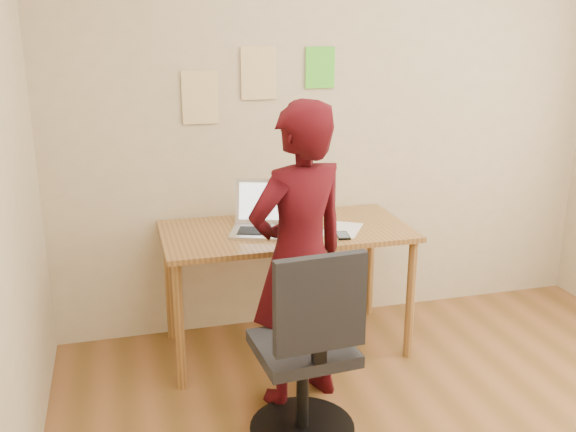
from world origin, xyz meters
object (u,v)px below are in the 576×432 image
object	(u,v)px
desk	(286,243)
phone	(343,235)
laptop	(266,221)
office_chair	(308,361)
person	(299,258)

from	to	relation	value
desk	phone	xyz separation A→B (m)	(0.26, -0.21, 0.09)
laptop	office_chair	bearing A→B (deg)	-72.06
office_chair	person	distance (m)	0.51
desk	phone	bearing A→B (deg)	-38.42
office_chair	person	xyz separation A→B (m)	(0.06, 0.35, 0.36)
laptop	phone	bearing A→B (deg)	-9.62
phone	office_chair	xyz separation A→B (m)	(-0.40, -0.68, -0.34)
desk	person	xyz separation A→B (m)	(-0.08, -0.54, 0.11)
person	desk	bearing A→B (deg)	-117.75
laptop	phone	xyz separation A→B (m)	(0.38, -0.21, -0.05)
phone	office_chair	world-z (taller)	office_chair
office_chair	desk	bearing A→B (deg)	76.94
desk	laptop	bearing A→B (deg)	179.55
phone	desk	bearing A→B (deg)	150.79
office_chair	person	bearing A→B (deg)	75.94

